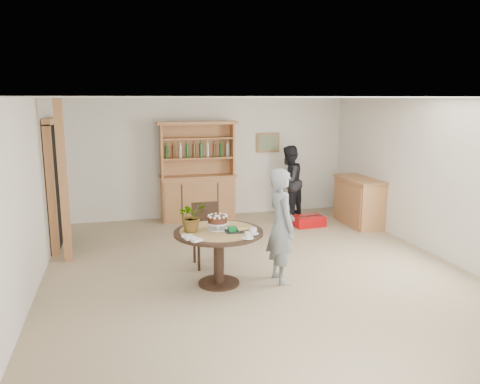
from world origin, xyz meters
name	(u,v)px	position (x,y,z in m)	size (l,w,h in m)	color
ground	(256,271)	(0.00, 0.00, 0.00)	(7.00, 7.00, 0.00)	tan
room_shell	(257,153)	(0.00, 0.01, 1.74)	(6.04, 7.04, 2.52)	white
doorway	(54,183)	(-2.93, 2.00, 1.11)	(0.13, 1.10, 2.18)	black
pine_post	(63,182)	(-2.70, 1.20, 1.25)	(0.12, 0.12, 2.50)	#AB7348
hutch	(198,187)	(-0.30, 3.24, 0.69)	(1.62, 0.54, 2.04)	#B77E4D
sideboard	(359,201)	(2.74, 2.00, 0.47)	(0.54, 1.26, 0.94)	#B77E4D
dining_table	(219,241)	(-0.63, -0.32, 0.60)	(1.20, 1.20, 0.76)	black
dining_chair	(207,230)	(-0.63, 0.51, 0.54)	(0.43, 0.43, 0.95)	black
birthday_cake	(218,220)	(-0.63, -0.27, 0.88)	(0.30, 0.30, 0.20)	white
flower_vase	(192,216)	(-0.98, -0.27, 0.97)	(0.38, 0.33, 0.42)	#3F7233
gift_tray	(236,230)	(-0.41, -0.45, 0.79)	(0.30, 0.20, 0.08)	black
coffee_cup_a	(253,231)	(-0.23, -0.60, 0.80)	(0.15, 0.15, 0.09)	silver
coffee_cup_b	(248,236)	(-0.35, -0.77, 0.79)	(0.15, 0.15, 0.08)	silver
napkins	(192,238)	(-1.04, -0.63, 0.77)	(0.24, 0.33, 0.03)	white
teen_boy	(281,226)	(0.22, -0.42, 0.79)	(0.58, 0.38, 1.58)	gray
adult_person	(289,181)	(1.62, 3.00, 0.76)	(0.74, 0.58, 1.52)	black
red_suitcase	(308,221)	(1.72, 2.13, 0.10)	(0.63, 0.45, 0.21)	red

